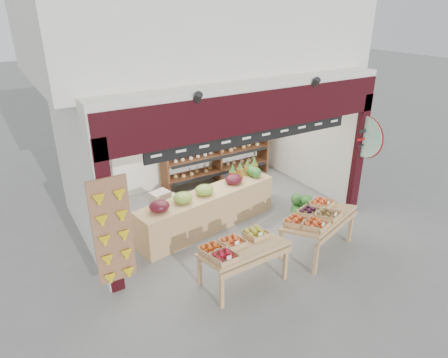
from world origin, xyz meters
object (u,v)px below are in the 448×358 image
Objects in this scene: cardboard_stack at (167,206)px; mid_counter at (208,209)px; watermelon_pile at (304,209)px; back_shelving at (217,139)px; refrigerator at (96,176)px; display_table_left at (237,248)px; display_table_right at (316,217)px.

cardboard_stack is 0.32× the size of mid_counter.
cardboard_stack is at bearing 148.53° from watermelon_pile.
mid_counter is (-1.34, -1.93, -0.74)m from back_shelving.
watermelon_pile is (2.59, -1.58, -0.05)m from cardboard_stack.
refrigerator is at bearing 145.49° from watermelon_pile.
refrigerator is (-3.09, -0.02, -0.33)m from back_shelving.
mid_counter is at bearing 75.68° from display_table_left.
watermelon_pile is (3.79, -2.61, -0.65)m from refrigerator.
display_table_right is (1.30, -1.80, 0.30)m from mid_counter.
refrigerator is 0.52× the size of mid_counter.
display_table_right is (3.04, -3.72, -0.11)m from refrigerator.
cardboard_stack is at bearing 121.16° from mid_counter.
display_table_right is at bearing 0.95° from display_table_left.
cardboard_stack is (1.21, -1.02, -0.60)m from refrigerator.
back_shelving is at bearing 29.05° from cardboard_stack.
back_shelving is 1.77× the size of refrigerator.
back_shelving is 2.07× the size of display_table_left.
display_table_right is at bearing -55.71° from cardboard_stack.
refrigerator is 2.62m from mid_counter.
watermelon_pile is at bearing -74.95° from back_shelving.
back_shelving is at bearing 55.24° from mid_counter.
mid_counter is at bearing -35.36° from refrigerator.
refrigerator is 4.65m from watermelon_pile.
refrigerator is at bearing -179.63° from back_shelving.
refrigerator is 2.55× the size of watermelon_pile.
refrigerator is at bearing 129.30° from display_table_right.
back_shelving reaches higher than display_table_left.
display_table_left is at bearing -58.87° from refrigerator.
cardboard_stack is at bearing 124.29° from display_table_right.
mid_counter is (1.74, -1.91, -0.40)m from refrigerator.
watermelon_pile is (2.05, -0.69, -0.25)m from mid_counter.
back_shelving reaches higher than watermelon_pile.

